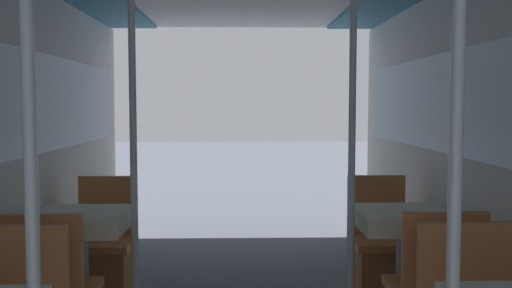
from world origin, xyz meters
name	(u,v)px	position (x,y,z in m)	size (l,w,h in m)	color
support_pole_left_0	(32,208)	(-0.66, 0.76, 1.08)	(0.04, 0.04, 2.17)	silver
dining_table_left_1	(81,231)	(-0.99, 2.44, 0.63)	(0.57, 0.57, 0.75)	#4C4C51
chair_left_far_1	(104,263)	(-0.99, 2.99, 0.28)	(0.43, 0.43, 0.88)	#9C5B31
support_pole_left_1	(134,157)	(-0.66, 2.44, 1.08)	(0.04, 0.04, 2.17)	silver
support_pole_right_0	(454,206)	(0.66, 0.76, 1.08)	(0.04, 0.04, 2.17)	silver
dining_table_right_1	(403,229)	(0.99, 2.44, 0.63)	(0.57, 0.57, 0.75)	#4C4C51
chair_right_far_1	(381,261)	(0.99, 2.99, 0.28)	(0.43, 0.43, 0.88)	#9C5B31
support_pole_right_1	(352,157)	(0.66, 2.44, 1.08)	(0.04, 0.04, 2.17)	silver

